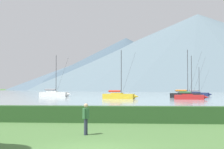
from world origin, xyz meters
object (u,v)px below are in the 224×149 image
sailboat_slip_4 (190,97)px  person_seated_viewer (86,116)px  sailboat_slip_1 (54,94)px  sailboat_slip_3 (186,95)px  sailboat_slip_0 (119,96)px  sailboat_slip_7 (198,94)px

sailboat_slip_4 → person_seated_viewer: bearing=-95.2°
sailboat_slip_1 → sailboat_slip_3: bearing=-8.8°
sailboat_slip_3 → sailboat_slip_1: bearing=178.6°
sailboat_slip_1 → person_seated_viewer: 77.82m
sailboat_slip_0 → sailboat_slip_4: sailboat_slip_0 is taller
sailboat_slip_7 → person_seated_viewer: 83.70m
sailboat_slip_3 → sailboat_slip_7: 17.26m
sailboat_slip_1 → sailboat_slip_7: size_ratio=1.37×
sailboat_slip_4 → sailboat_slip_1: bearing=156.4°
sailboat_slip_3 → sailboat_slip_7: sailboat_slip_3 is taller
sailboat_slip_1 → sailboat_slip_4: 40.20m
sailboat_slip_0 → sailboat_slip_3: bearing=38.7°
person_seated_viewer → sailboat_slip_3: bearing=85.2°
sailboat_slip_7 → person_seated_viewer: bearing=-86.2°
sailboat_slip_4 → person_seated_viewer: (-13.21, -53.58, 0.39)m
sailboat_slip_7 → person_seated_viewer: size_ratio=5.04×
sailboat_slip_3 → person_seated_viewer: 66.54m
sailboat_slip_1 → sailboat_slip_3: (34.80, -9.93, -0.05)m
sailboat_slip_1 → sailboat_slip_0: bearing=-36.3°
sailboat_slip_1 → sailboat_slip_4: (34.02, -21.41, -0.16)m
sailboat_slip_0 → sailboat_slip_4: bearing=-1.5°
sailboat_slip_3 → person_seated_viewer: sailboat_slip_3 is taller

